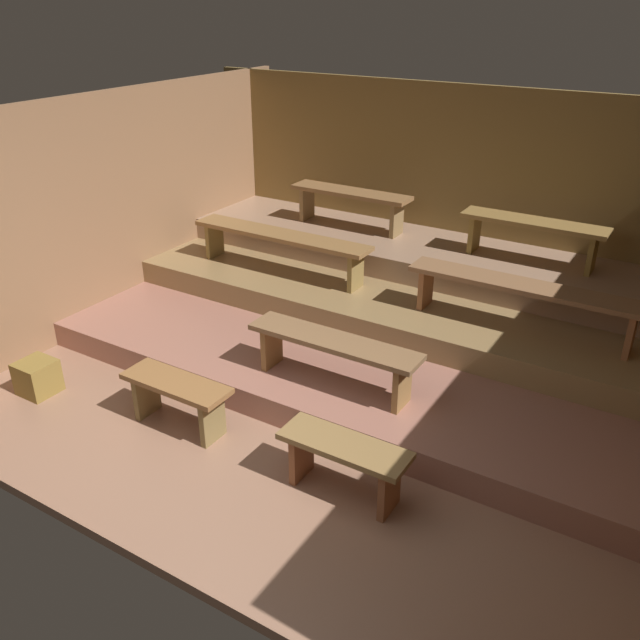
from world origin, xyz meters
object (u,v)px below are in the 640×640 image
bench_upper_left (350,199)px  wooden_crate_floor (37,377)px  bench_floor_left (177,393)px  bench_middle_left (280,240)px  bench_upper_right (533,229)px  bench_middle_right (523,292)px  bench_lower_center (334,349)px  bench_floor_right (344,457)px

bench_upper_left → wooden_crate_floor: (-1.11, -3.44, -0.89)m
bench_floor_left → bench_middle_left: (-0.50, 2.16, 0.51)m
bench_upper_right → wooden_crate_floor: (-3.13, -3.44, -0.89)m
bench_middle_right → wooden_crate_floor: bearing=-144.4°
bench_lower_center → wooden_crate_floor: bearing=-154.3°
bench_lower_center → bench_floor_left: bearing=-137.0°
bench_middle_right → bench_middle_left: bearing=180.0°
bench_lower_center → bench_middle_left: size_ratio=0.72×
bench_upper_left → bench_upper_right: (2.02, 0.00, 0.00)m
bench_floor_right → bench_middle_right: bench_middle_right is taller
bench_floor_left → wooden_crate_floor: bench_floor_left is taller
bench_lower_center → bench_upper_left: 2.66m
bench_floor_right → bench_middle_left: bearing=132.8°
bench_floor_right → bench_upper_left: (-1.76, 3.19, 0.73)m
bench_upper_right → bench_middle_right: bearing=-77.0°
bench_middle_left → bench_middle_right: bearing=0.0°
bench_floor_left → bench_middle_right: bench_middle_right is taller
bench_floor_left → bench_floor_right: bearing=0.0°
wooden_crate_floor → bench_floor_right: bearing=5.1°
bench_upper_right → wooden_crate_floor: bearing=-132.3°
bench_upper_right → wooden_crate_floor: bench_upper_right is taller
bench_floor_left → bench_middle_left: bearing=103.1°
bench_upper_right → bench_lower_center: bearing=-110.0°
bench_floor_right → bench_middle_left: 2.98m
bench_floor_right → bench_upper_left: bench_upper_left is taller
bench_floor_left → bench_upper_left: (-0.27, 3.19, 0.73)m
bench_floor_right → bench_lower_center: 1.06m
bench_lower_center → bench_middle_left: 1.94m
bench_lower_center → bench_middle_right: size_ratio=0.72×
bench_floor_right → bench_upper_left: 3.71m
bench_middle_left → bench_middle_right: size_ratio=1.00×
wooden_crate_floor → bench_upper_left: bearing=72.2°
bench_lower_center → bench_upper_left: size_ratio=1.04×
bench_middle_right → bench_upper_left: size_ratio=1.44×
bench_lower_center → bench_upper_right: size_ratio=1.04×
bench_lower_center → bench_upper_right: 2.54m
bench_floor_left → bench_floor_right: size_ratio=1.00×
bench_floor_right → bench_middle_left: bench_middle_left is taller
bench_floor_left → bench_upper_left: bearing=94.8°
bench_upper_left → bench_lower_center: bearing=-63.4°
bench_middle_right → bench_upper_left: (-2.26, 1.03, 0.22)m
bench_middle_left → bench_middle_right: (2.50, 0.00, 0.00)m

